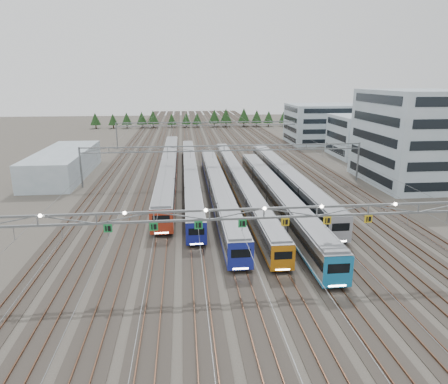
{
  "coord_description": "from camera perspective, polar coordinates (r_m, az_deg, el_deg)",
  "views": [
    {
      "loc": [
        -8.07,
        -38.2,
        20.62
      ],
      "look_at": [
        -1.91,
        21.6,
        3.5
      ],
      "focal_mm": 32.0,
      "sensor_mm": 36.0,
      "label": 1
    }
  ],
  "objects": [
    {
      "name": "train_a",
      "position": [
        86.21,
        -7.87,
        3.48
      ],
      "size": [
        3.14,
        68.23,
        4.1
      ],
      "color": "black",
      "rests_on": "ground"
    },
    {
      "name": "train_d",
      "position": [
        75.56,
        2.15,
        1.63
      ],
      "size": [
        2.7,
        68.62,
        3.52
      ],
      "color": "black",
      "rests_on": "ground"
    },
    {
      "name": "gantry_mid",
      "position": [
        79.89,
        0.01,
        5.63
      ],
      "size": [
        56.36,
        0.36,
        8.0
      ],
      "color": "slate",
      "rests_on": "ground"
    },
    {
      "name": "gantry_near",
      "position": [
        41.2,
        5.69,
        -3.36
      ],
      "size": [
        56.36,
        0.61,
        8.08
      ],
      "color": "slate",
      "rests_on": "ground"
    },
    {
      "name": "train_b",
      "position": [
        81.93,
        -4.81,
        2.69
      ],
      "size": [
        2.67,
        67.31,
        3.47
      ],
      "color": "black",
      "rests_on": "ground"
    },
    {
      "name": "depot_bldg_mid",
      "position": [
        115.62,
        18.96,
        7.54
      ],
      "size": [
        14.0,
        16.0,
        11.05
      ],
      "primitive_type": "cube",
      "color": "#9AAEB7",
      "rests_on": "ground"
    },
    {
      "name": "train_e",
      "position": [
        65.53,
        7.43,
        -0.52
      ],
      "size": [
        3.07,
        54.11,
        4.0
      ],
      "color": "black",
      "rests_on": "ground"
    },
    {
      "name": "track_bed",
      "position": [
        139.75,
        -2.54,
        8.01
      ],
      "size": [
        54.0,
        260.0,
        5.42
      ],
      "color": "#2D2823",
      "rests_on": "ground"
    },
    {
      "name": "gantry_far",
      "position": [
        124.28,
        -2.15,
        9.31
      ],
      "size": [
        56.36,
        0.36,
        8.0
      ],
      "color": "slate",
      "rests_on": "ground"
    },
    {
      "name": "depot_bldg_south",
      "position": [
        89.28,
        25.72,
        7.03
      ],
      "size": [
        18.0,
        22.0,
        18.53
      ],
      "primitive_type": "cube",
      "color": "#9AAEB7",
      "rests_on": "ground"
    },
    {
      "name": "ground",
      "position": [
        44.15,
        5.47,
        -12.02
      ],
      "size": [
        400.0,
        400.0,
        0.0
      ],
      "primitive_type": "plane",
      "color": "#47423A",
      "rests_on": "ground"
    },
    {
      "name": "treeline",
      "position": [
        178.03,
        -2.58,
        10.6
      ],
      "size": [
        100.1,
        5.6,
        7.02
      ],
      "color": "#332114",
      "rests_on": "ground"
    },
    {
      "name": "depot_bldg_north",
      "position": [
        137.7,
        13.91,
        9.46
      ],
      "size": [
        22.0,
        18.0,
        12.53
      ],
      "primitive_type": "cube",
      "color": "#9AAEB7",
      "rests_on": "ground"
    },
    {
      "name": "train_f",
      "position": [
        77.11,
        8.81,
        1.95
      ],
      "size": [
        3.11,
        54.91,
        4.06
      ],
      "color": "black",
      "rests_on": "ground"
    },
    {
      "name": "west_shed",
      "position": [
        93.93,
        -21.93,
        3.78
      ],
      "size": [
        10.0,
        30.0,
        5.51
      ],
      "primitive_type": "cube",
      "color": "#9AAEB7",
      "rests_on": "ground"
    },
    {
      "name": "train_c",
      "position": [
        69.91,
        -0.9,
        0.57
      ],
      "size": [
        2.91,
        56.74,
        3.79
      ],
      "color": "black",
      "rests_on": "ground"
    }
  ]
}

